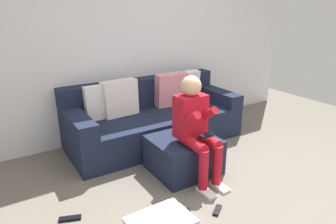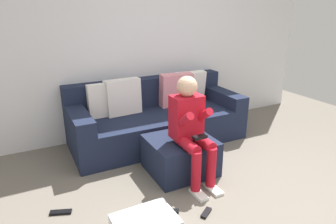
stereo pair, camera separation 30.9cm
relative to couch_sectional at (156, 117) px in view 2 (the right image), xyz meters
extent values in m
plane|color=#6B6359|center=(0.15, -1.93, -0.32)|extent=(6.86, 6.86, 0.00)
cube|color=silver|center=(0.15, 0.45, 0.92)|extent=(5.28, 0.10, 2.47)
cube|color=#192138|center=(0.00, -0.07, -0.12)|extent=(2.27, 0.94, 0.41)
cube|color=#192138|center=(0.00, 0.29, 0.28)|extent=(2.27, 0.21, 0.40)
cube|color=#192138|center=(-1.03, -0.07, 0.18)|extent=(0.22, 0.94, 0.18)
cube|color=#192138|center=(1.03, -0.07, 0.18)|extent=(0.22, 0.94, 0.18)
cube|color=white|center=(-0.65, 0.12, 0.30)|extent=(0.43, 0.13, 0.43)
cube|color=white|center=(-0.41, 0.10, 0.32)|extent=(0.47, 0.20, 0.47)
cube|color=white|center=(0.60, 0.12, 0.32)|extent=(0.46, 0.16, 0.47)
cube|color=pink|center=(0.36, 0.10, 0.32)|extent=(0.47, 0.20, 0.47)
cube|color=#192138|center=(-0.12, -0.90, -0.13)|extent=(0.68, 0.63, 0.39)
cube|color=red|center=(-0.10, -0.98, 0.35)|extent=(0.32, 0.20, 0.45)
sphere|color=#D8AD8C|center=(-0.10, -0.98, 0.67)|extent=(0.21, 0.21, 0.21)
cylinder|color=red|center=(-0.19, -1.16, 0.12)|extent=(0.11, 0.35, 0.11)
cylinder|color=red|center=(-0.19, -1.34, -0.08)|extent=(0.10, 0.10, 0.41)
cube|color=white|center=(-0.19, -1.40, -0.31)|extent=(0.10, 0.22, 0.03)
cylinder|color=red|center=(-0.21, -1.10, 0.36)|extent=(0.08, 0.33, 0.27)
cylinder|color=red|center=(-0.01, -1.16, 0.12)|extent=(0.11, 0.35, 0.11)
cylinder|color=red|center=(-0.01, -1.34, -0.08)|extent=(0.10, 0.10, 0.41)
cube|color=white|center=(-0.01, -1.40, -0.31)|extent=(0.10, 0.22, 0.03)
cylinder|color=red|center=(0.02, -1.10, 0.37)|extent=(0.08, 0.31, 0.25)
cube|color=black|center=(-0.10, -1.25, 0.22)|extent=(0.14, 0.06, 0.03)
cube|color=silver|center=(-0.83, -1.61, -0.26)|extent=(0.51, 0.39, 0.12)
cube|color=black|center=(-0.27, -1.66, -0.31)|extent=(0.15, 0.12, 0.02)
cube|color=black|center=(-0.54, -1.49, -0.31)|extent=(0.15, 0.11, 0.02)
cube|color=black|center=(-1.42, -1.07, -0.31)|extent=(0.19, 0.12, 0.02)
camera|label=1|loc=(-1.84, -3.32, 1.41)|focal=32.09mm
camera|label=2|loc=(-1.57, -3.47, 1.41)|focal=32.09mm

